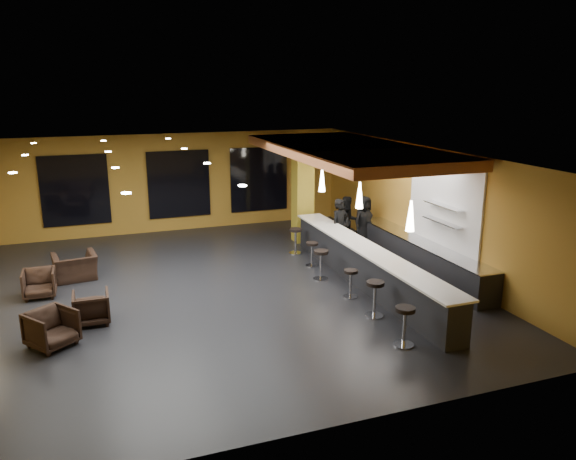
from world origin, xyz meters
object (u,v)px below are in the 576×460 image
object	(u,v)px
bar_counter	(366,267)
staff_c	(363,222)
staff_a	(340,227)
armchair_b	(91,307)
prep_counter	(420,257)
column	(303,190)
staff_b	(348,222)
bar_stool_0	(405,321)
bar_stool_3	(321,261)
pendant_1	(360,195)
armchair_a	(52,329)
pendant_0	(411,216)
bar_stool_2	(351,280)
armchair_d	(75,267)
bar_stool_4	(312,251)
bar_stool_5	(296,238)
pendant_2	(322,180)
bar_stool_1	(375,294)
armchair_c	(39,283)

from	to	relation	value
bar_counter	staff_c	xyz separation A→B (m)	(1.60, 3.25, 0.35)
staff_a	armchair_b	world-z (taller)	staff_a
prep_counter	column	size ratio (longest dim) A/B	1.71
staff_b	bar_stool_0	distance (m)	7.20
armchair_b	staff_c	bearing A→B (deg)	-158.21
staff_c	prep_counter	bearing A→B (deg)	-103.36
armchair_b	bar_stool_3	size ratio (longest dim) A/B	0.96
pendant_1	armchair_a	size ratio (longest dim) A/B	0.82
bar_counter	pendant_0	size ratio (longest dim) A/B	11.43
armchair_a	staff_c	bearing A→B (deg)	-11.65
pendant_1	bar_stool_2	distance (m)	2.33
armchair_d	bar_stool_4	world-z (taller)	armchair_d
armchair_a	bar_stool_4	bearing A→B (deg)	-13.12
bar_stool_2	bar_stool_5	distance (m)	3.94
pendant_0	armchair_a	bearing A→B (deg)	172.55
column	bar_stool_0	world-z (taller)	column
pendant_2	staff_c	distance (m)	2.21
staff_b	bar_stool_0	size ratio (longest dim) A/B	1.98
bar_counter	pendant_1	size ratio (longest dim) A/B	11.43
bar_stool_0	staff_a	bearing A→B (deg)	77.06
staff_b	staff_a	bearing A→B (deg)	-122.59
staff_b	bar_stool_3	size ratio (longest dim) A/B	2.01
staff_a	armchair_d	xyz separation A→B (m)	(-7.76, 0.43, -0.53)
prep_counter	pendant_1	distance (m)	2.77
pendant_2	staff_c	bearing A→B (deg)	9.03
column	bar_stool_5	size ratio (longest dim) A/B	4.30
pendant_1	staff_c	size ratio (longest dim) A/B	0.41
bar_stool_5	bar_stool_2	bearing A→B (deg)	-90.18
bar_counter	staff_a	world-z (taller)	staff_a
bar_counter	bar_stool_0	distance (m)	3.54
bar_stool_1	staff_a	bearing A→B (deg)	74.59
staff_b	bar_stool_4	world-z (taller)	staff_b
staff_c	pendant_0	bearing A→B (deg)	-128.56
pendant_2	bar_stool_0	xyz separation A→B (m)	(-0.91, -6.42, -1.81)
bar_stool_1	staff_c	bearing A→B (deg)	65.36
armchair_c	bar_stool_5	distance (m)	7.46
armchair_a	bar_stool_3	xyz separation A→B (m)	(6.75, 1.82, 0.14)
staff_b	armchair_a	size ratio (longest dim) A/B	1.95
armchair_d	bar_stool_1	xyz separation A→B (m)	(6.49, -5.03, 0.18)
pendant_0	pendant_1	world-z (taller)	same
pendant_1	bar_stool_1	bearing A→B (deg)	-107.69
armchair_b	armchair_c	size ratio (longest dim) A/B	1.01
pendant_1	bar_stool_0	bearing A→B (deg)	-103.01
armchair_c	bar_stool_1	xyz separation A→B (m)	(7.33, -3.97, 0.19)
armchair_d	bar_stool_5	distance (m)	6.52
staff_c	bar_stool_0	size ratio (longest dim) A/B	2.02
prep_counter	staff_b	size ratio (longest dim) A/B	3.60
bar_counter	armchair_a	distance (m)	7.75
bar_stool_0	bar_stool_3	bearing A→B (deg)	90.42
prep_counter	armchair_c	xyz separation A→B (m)	(-10.10, 1.56, -0.07)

